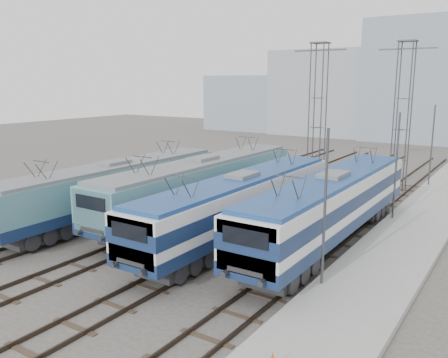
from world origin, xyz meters
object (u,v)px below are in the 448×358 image
catenary_tower_west (318,108)px  mast_mid (396,169)px  locomotive_far_right (331,203)px  locomotive_center_left (201,183)px  catenary_tower_east (403,109)px  mast_rear (432,147)px  locomotive_center_right (241,201)px  locomotive_far_left (113,186)px  mast_front (325,212)px

catenary_tower_west → mast_mid: (8.60, -8.00, -3.14)m
locomotive_far_right → catenary_tower_west: (-6.75, 14.24, 4.26)m
locomotive_center_left → catenary_tower_east: size_ratio=1.57×
mast_mid → mast_rear: bearing=90.0°
locomotive_far_right → locomotive_center_right: bearing=-155.7°
locomotive_far_right → catenary_tower_east: (-0.25, 16.24, 4.26)m
locomotive_center_right → locomotive_far_left: bearing=-173.4°
mast_front → catenary_tower_east: bearing=95.5°
locomotive_far_right → mast_front: mast_front is taller
locomotive_far_left → locomotive_far_right: bearing=12.8°
locomotive_far_left → mast_mid: bearing=31.2°
catenary_tower_west → catenary_tower_east: bearing=17.1°
catenary_tower_east → mast_front: catenary_tower_east is taller
locomotive_far_right → catenary_tower_west: 16.33m
locomotive_center_right → mast_rear: bearing=72.6°
locomotive_far_right → mast_mid: bearing=73.5°
locomotive_center_left → catenary_tower_west: 14.68m
locomotive_far_right → mast_rear: (1.85, 18.24, 1.12)m
mast_front → locomotive_far_right: bearing=107.8°
locomotive_far_right → catenary_tower_west: catenary_tower_west is taller
locomotive_far_right → catenary_tower_east: catenary_tower_east is taller
locomotive_center_left → locomotive_far_right: locomotive_center_left is taller
locomotive_center_left → mast_mid: mast_mid is taller
catenary_tower_west → catenary_tower_east: (6.50, 2.00, 0.00)m
locomotive_far_left → mast_mid: 17.99m
mast_mid → locomotive_far_right: bearing=-106.5°
locomotive_center_right → locomotive_far_right: locomotive_far_right is taller
locomotive_far_left → mast_rear: 26.29m
locomotive_center_left → catenary_tower_west: size_ratio=1.57×
locomotive_far_right → mast_rear: bearing=84.2°
locomotive_center_left → catenary_tower_west: bearing=80.8°
locomotive_center_left → locomotive_center_right: size_ratio=1.06×
mast_front → mast_mid: (0.00, 12.00, 0.00)m
locomotive_far_right → catenary_tower_west: size_ratio=1.56×
locomotive_center_left → catenary_tower_east: 18.61m
catenary_tower_east → mast_front: (2.10, -22.00, -3.14)m
locomotive_center_left → mast_rear: mast_rear is taller
catenary_tower_west → mast_mid: 12.16m
catenary_tower_west → mast_front: size_ratio=1.71×
mast_front → mast_rear: (0.00, 24.00, 0.00)m
locomotive_far_left → mast_front: (15.35, -2.69, 1.26)m
mast_front → mast_mid: 12.00m
locomotive_far_left → catenary_tower_east: bearing=55.5°
catenary_tower_east → mast_rear: size_ratio=1.71×
catenary_tower_west → mast_front: (8.60, -20.00, -3.14)m
locomotive_center_right → mast_rear: mast_rear is taller
locomotive_far_left → catenary_tower_east: catenary_tower_east is taller
locomotive_far_left → catenary_tower_west: 19.09m
locomotive_far_right → catenary_tower_east: bearing=90.9°
catenary_tower_east → mast_rear: 4.28m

